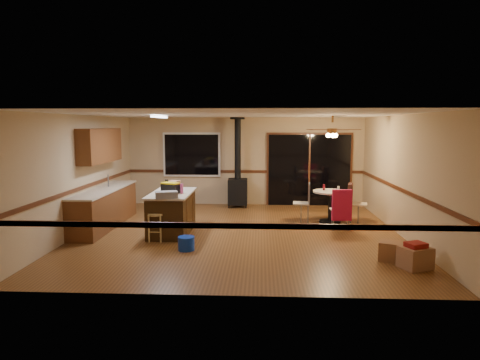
# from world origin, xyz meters

# --- Properties ---
(floor) EXTENTS (7.00, 7.00, 0.00)m
(floor) POSITION_xyz_m (0.00, 0.00, 0.00)
(floor) COLOR brown
(floor) RESTS_ON ground
(ceiling) EXTENTS (7.00, 7.00, 0.00)m
(ceiling) POSITION_xyz_m (0.00, 0.00, 2.60)
(ceiling) COLOR silver
(ceiling) RESTS_ON ground
(wall_back) EXTENTS (7.00, 0.00, 7.00)m
(wall_back) POSITION_xyz_m (0.00, 3.50, 1.30)
(wall_back) COLOR tan
(wall_back) RESTS_ON ground
(wall_front) EXTENTS (7.00, 0.00, 7.00)m
(wall_front) POSITION_xyz_m (0.00, -3.50, 1.30)
(wall_front) COLOR tan
(wall_front) RESTS_ON ground
(wall_left) EXTENTS (0.00, 7.00, 7.00)m
(wall_left) POSITION_xyz_m (-3.50, 0.00, 1.30)
(wall_left) COLOR tan
(wall_left) RESTS_ON ground
(wall_right) EXTENTS (0.00, 7.00, 7.00)m
(wall_right) POSITION_xyz_m (3.50, 0.00, 1.30)
(wall_right) COLOR tan
(wall_right) RESTS_ON ground
(chair_rail) EXTENTS (7.00, 7.00, 0.08)m
(chair_rail) POSITION_xyz_m (0.00, 0.00, 1.00)
(chair_rail) COLOR #4B2412
(chair_rail) RESTS_ON ground
(window) EXTENTS (1.72, 0.10, 1.32)m
(window) POSITION_xyz_m (-1.60, 3.45, 1.50)
(window) COLOR black
(window) RESTS_ON ground
(sliding_door) EXTENTS (2.52, 0.10, 2.10)m
(sliding_door) POSITION_xyz_m (1.90, 3.45, 1.05)
(sliding_door) COLOR black
(sliding_door) RESTS_ON ground
(lower_cabinets) EXTENTS (0.60, 3.00, 0.86)m
(lower_cabinets) POSITION_xyz_m (-3.20, 0.50, 0.43)
(lower_cabinets) COLOR brown
(lower_cabinets) RESTS_ON ground
(countertop) EXTENTS (0.64, 3.04, 0.04)m
(countertop) POSITION_xyz_m (-3.20, 0.50, 0.88)
(countertop) COLOR #C5B399
(countertop) RESTS_ON lower_cabinets
(upper_cabinets) EXTENTS (0.35, 2.00, 0.80)m
(upper_cabinets) POSITION_xyz_m (-3.33, 0.70, 1.90)
(upper_cabinets) COLOR brown
(upper_cabinets) RESTS_ON ground
(kitchen_island) EXTENTS (0.88, 1.68, 0.90)m
(kitchen_island) POSITION_xyz_m (-1.50, 0.00, 0.45)
(kitchen_island) COLOR #321F0C
(kitchen_island) RESTS_ON ground
(wood_stove) EXTENTS (0.55, 0.50, 2.52)m
(wood_stove) POSITION_xyz_m (-0.20, 3.05, 0.73)
(wood_stove) COLOR black
(wood_stove) RESTS_ON ground
(ceiling_fan) EXTENTS (0.24, 0.24, 0.55)m
(ceiling_fan) POSITION_xyz_m (2.18, 1.19, 2.21)
(ceiling_fan) COLOR brown
(ceiling_fan) RESTS_ON ceiling
(fluorescent_strip) EXTENTS (0.10, 1.20, 0.04)m
(fluorescent_strip) POSITION_xyz_m (-1.80, 0.30, 2.56)
(fluorescent_strip) COLOR white
(fluorescent_strip) RESTS_ON ceiling
(toolbox_grey) EXTENTS (0.50, 0.37, 0.14)m
(toolbox_grey) POSITION_xyz_m (-1.45, -0.72, 0.97)
(toolbox_grey) COLOR slate
(toolbox_grey) RESTS_ON kitchen_island
(toolbox_black) EXTENTS (0.42, 0.32, 0.21)m
(toolbox_black) POSITION_xyz_m (-1.50, -0.10, 1.00)
(toolbox_black) COLOR black
(toolbox_black) RESTS_ON kitchen_island
(toolbox_yellow_lid) EXTENTS (0.42, 0.32, 0.03)m
(toolbox_yellow_lid) POSITION_xyz_m (-1.50, -0.10, 1.12)
(toolbox_yellow_lid) COLOR gold
(toolbox_yellow_lid) RESTS_ON toolbox_black
(box_on_island) EXTENTS (0.30, 0.35, 0.20)m
(box_on_island) POSITION_xyz_m (-1.54, 0.45, 1.00)
(box_on_island) COLOR #906040
(box_on_island) RESTS_ON kitchen_island
(bottle_dark) EXTENTS (0.10, 0.10, 0.27)m
(bottle_dark) POSITION_xyz_m (-1.64, 0.15, 1.04)
(bottle_dark) COLOR black
(bottle_dark) RESTS_ON kitchen_island
(bottle_pink) EXTENTS (0.09, 0.09, 0.21)m
(bottle_pink) POSITION_xyz_m (-1.25, -0.12, 1.01)
(bottle_pink) COLOR #D84C8C
(bottle_pink) RESTS_ON kitchen_island
(bottle_white) EXTENTS (0.06, 0.06, 0.17)m
(bottle_white) POSITION_xyz_m (-1.72, 0.41, 0.99)
(bottle_white) COLOR white
(bottle_white) RESTS_ON kitchen_island
(bar_stool) EXTENTS (0.39, 0.39, 0.59)m
(bar_stool) POSITION_xyz_m (-1.68, -0.74, 0.29)
(bar_stool) COLOR tan
(bar_stool) RESTS_ON floor
(blue_bucket) EXTENTS (0.38, 0.38, 0.26)m
(blue_bucket) POSITION_xyz_m (-0.95, -1.34, 0.13)
(blue_bucket) COLOR #0C30B0
(blue_bucket) RESTS_ON floor
(dining_table) EXTENTS (0.86, 0.86, 0.78)m
(dining_table) POSITION_xyz_m (2.18, 1.19, 0.53)
(dining_table) COLOR black
(dining_table) RESTS_ON ground
(glass_red) EXTENTS (0.07, 0.07, 0.15)m
(glass_red) POSITION_xyz_m (2.03, 1.29, 0.85)
(glass_red) COLOR #590C14
(glass_red) RESTS_ON dining_table
(glass_cream) EXTENTS (0.07, 0.07, 0.12)m
(glass_cream) POSITION_xyz_m (2.36, 1.14, 0.84)
(glass_cream) COLOR beige
(glass_cream) RESTS_ON dining_table
(chair_left) EXTENTS (0.44, 0.43, 0.51)m
(chair_left) POSITION_xyz_m (1.58, 1.28, 0.59)
(chair_left) COLOR #C4B192
(chair_left) RESTS_ON ground
(chair_near) EXTENTS (0.44, 0.48, 0.70)m
(chair_near) POSITION_xyz_m (2.29, 0.31, 0.60)
(chair_near) COLOR #C4B192
(chair_near) RESTS_ON ground
(chair_right) EXTENTS (0.55, 0.52, 0.70)m
(chair_right) POSITION_xyz_m (2.70, 1.29, 0.60)
(chair_right) COLOR #C4B192
(chair_right) RESTS_ON ground
(box_under_window) EXTENTS (0.54, 0.48, 0.35)m
(box_under_window) POSITION_xyz_m (-1.85, 2.85, 0.18)
(box_under_window) COLOR #906040
(box_under_window) RESTS_ON floor
(box_corner_a) EXTENTS (0.59, 0.55, 0.36)m
(box_corner_a) POSITION_xyz_m (3.06, -2.18, 0.18)
(box_corner_a) COLOR #906040
(box_corner_a) RESTS_ON floor
(box_corner_b) EXTENTS (0.52, 0.49, 0.34)m
(box_corner_b) POSITION_xyz_m (2.79, -1.79, 0.17)
(box_corner_b) COLOR #906040
(box_corner_b) RESTS_ON floor
(box_small_red) EXTENTS (0.38, 0.36, 0.08)m
(box_small_red) POSITION_xyz_m (3.06, -2.18, 0.40)
(box_small_red) COLOR maroon
(box_small_red) RESTS_ON box_corner_a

